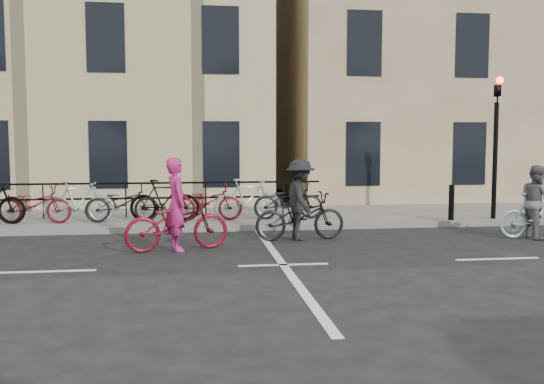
{
  "coord_description": "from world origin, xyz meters",
  "views": [
    {
      "loc": [
        -1.6,
        -10.37,
        2.21
      ],
      "look_at": [
        0.1,
        2.21,
        1.1
      ],
      "focal_mm": 40.0,
      "sensor_mm": 36.0,
      "label": 1
    }
  ],
  "objects": [
    {
      "name": "ground",
      "position": [
        0.0,
        0.0,
        0.0
      ],
      "size": [
        120.0,
        120.0,
        0.0
      ],
      "primitive_type": "plane",
      "color": "black",
      "rests_on": "ground"
    },
    {
      "name": "sidewalk",
      "position": [
        -4.0,
        6.0,
        0.07
      ],
      "size": [
        46.0,
        4.0,
        0.15
      ],
      "primitive_type": "cube",
      "color": "slate",
      "rests_on": "ground"
    },
    {
      "name": "building_east",
      "position": [
        9.0,
        13.0,
        6.15
      ],
      "size": [
        14.0,
        10.0,
        12.0
      ],
      "primitive_type": "cube",
      "color": "tan",
      "rests_on": "sidewalk"
    },
    {
      "name": "traffic_light",
      "position": [
        6.2,
        4.34,
        2.45
      ],
      "size": [
        0.18,
        0.3,
        3.9
      ],
      "color": "black",
      "rests_on": "sidewalk"
    },
    {
      "name": "bollard_east",
      "position": [
        5.0,
        4.25,
        0.6
      ],
      "size": [
        0.14,
        0.14,
        0.9
      ],
      "primitive_type": "cylinder",
      "color": "black",
      "rests_on": "sidewalk"
    },
    {
      "name": "bollard_west",
      "position": [
        7.4,
        4.25,
        0.6
      ],
      "size": [
        0.14,
        0.14,
        0.9
      ],
      "primitive_type": "cylinder",
      "color": "black",
      "rests_on": "sidewalk"
    },
    {
      "name": "parked_bikes",
      "position": [
        -3.3,
        5.04,
        0.64
      ],
      "size": [
        10.4,
        1.23,
        1.05
      ],
      "color": "black",
      "rests_on": "sidewalk"
    },
    {
      "name": "cyclist_pink",
      "position": [
        -1.88,
        1.7,
        0.64
      ],
      "size": [
        2.19,
        1.22,
        1.85
      ],
      "rotation": [
        0.0,
        0.0,
        1.82
      ],
      "color": "maroon",
      "rests_on": "ground"
    },
    {
      "name": "cyclist_grey",
      "position": [
        6.03,
        2.11,
        0.66
      ],
      "size": [
        1.71,
        0.82,
        1.64
      ],
      "rotation": [
        0.0,
        0.0,
        1.54
      ],
      "color": "#86ADB0",
      "rests_on": "ground"
    },
    {
      "name": "cyclist_dark",
      "position": [
        0.77,
        2.6,
        0.7
      ],
      "size": [
        2.07,
        1.21,
        1.79
      ],
      "rotation": [
        0.0,
        0.0,
        1.67
      ],
      "color": "black",
      "rests_on": "ground"
    }
  ]
}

